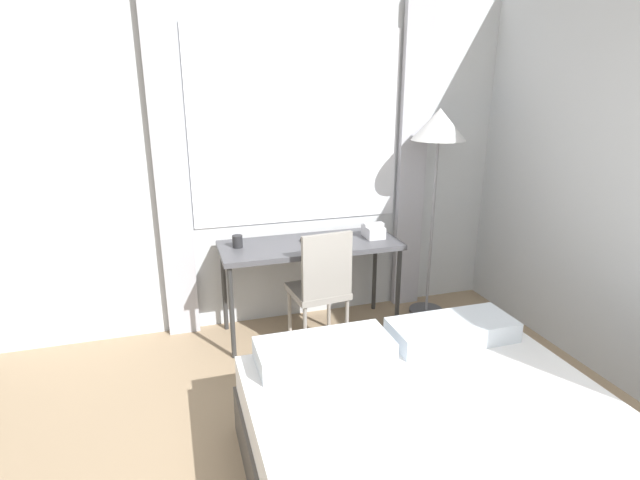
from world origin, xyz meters
name	(u,v)px	position (x,y,z in m)	size (l,w,h in m)	color
wall_back_with_window	(283,160)	(0.02, 3.30, 1.36)	(4.76, 0.13, 2.70)	silver
desk	(310,250)	(0.14, 2.95, 0.70)	(1.39, 0.55, 0.76)	#4C4C51
desk_chair	(321,284)	(0.15, 2.69, 0.52)	(0.44, 0.44, 0.93)	gray
bed	(459,479)	(0.26, 0.95, 0.25)	(1.76, 1.97, 0.61)	#4C4742
standing_lamp	(438,137)	(1.21, 2.97, 1.53)	(0.44, 0.44, 1.75)	#4C4C51
telephone	(373,231)	(0.66, 2.95, 0.81)	(0.16, 0.19, 0.12)	silver
book	(317,242)	(0.19, 2.93, 0.77)	(0.23, 0.20, 0.02)	#4C4238
mug	(237,241)	(-0.42, 3.01, 0.80)	(0.08, 0.08, 0.09)	#262628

